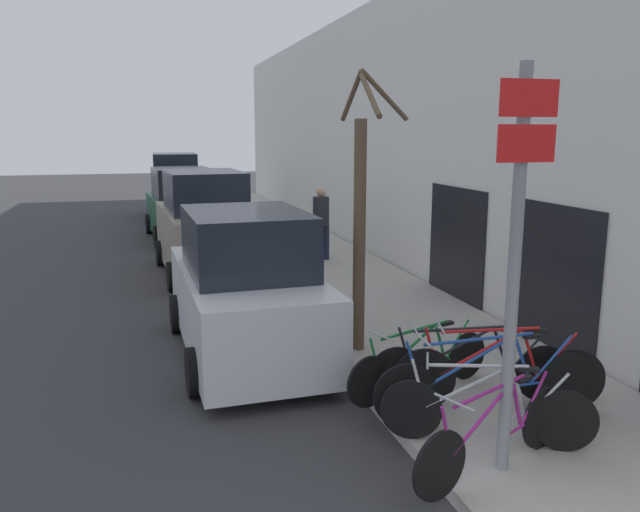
{
  "coord_description": "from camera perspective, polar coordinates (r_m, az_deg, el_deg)",
  "views": [
    {
      "loc": [
        -1.53,
        -2.01,
        3.27
      ],
      "look_at": [
        0.8,
        6.08,
        1.6
      ],
      "focal_mm": 35.0,
      "sensor_mm": 36.0,
      "label": 1
    }
  ],
  "objects": [
    {
      "name": "bicycle_0",
      "position": [
        6.23,
        15.76,
        -15.42
      ],
      "size": [
        2.02,
        0.83,
        0.88
      ],
      "rotation": [
        0.0,
        0.0,
        1.94
      ],
      "color": "black",
      "rests_on": "sidewalk_curb"
    },
    {
      "name": "street_tree",
      "position": [
        8.83,
        3.74,
        3.37
      ],
      "size": [
        1.02,
        1.83,
        3.98
      ],
      "color": "brown",
      "rests_on": "sidewalk_curb"
    },
    {
      "name": "parked_car_2",
      "position": [
        19.89,
        -12.46,
        4.4
      ],
      "size": [
        2.27,
        4.5,
        2.21
      ],
      "rotation": [
        0.0,
        0.0,
        0.07
      ],
      "color": "#144728",
      "rests_on": "ground"
    },
    {
      "name": "building_facade",
      "position": [
        16.99,
        4.23,
        11.06
      ],
      "size": [
        0.23,
        32.0,
        6.5
      ],
      "color": "silver",
      "rests_on": "ground"
    },
    {
      "name": "pedestrian_near",
      "position": [
        15.38,
        0.09,
        3.47
      ],
      "size": [
        0.46,
        0.4,
        1.81
      ],
      "rotation": [
        0.0,
        0.0,
        0.35
      ],
      "color": "#1E2338",
      "rests_on": "sidewalk_curb"
    },
    {
      "name": "bicycle_5",
      "position": [
        7.78,
        9.21,
        -9.67
      ],
      "size": [
        2.11,
        0.73,
        0.85
      ],
      "rotation": [
        0.0,
        0.0,
        1.86
      ],
      "color": "black",
      "rests_on": "sidewalk_curb"
    },
    {
      "name": "parked_car_3",
      "position": [
        25.07,
        -13.05,
        6.01
      ],
      "size": [
        2.09,
        4.62,
        2.48
      ],
      "rotation": [
        0.0,
        0.0,
        -0.03
      ],
      "color": "black",
      "rests_on": "ground"
    },
    {
      "name": "parked_car_0",
      "position": [
        9.27,
        -6.81,
        -3.14
      ],
      "size": [
        2.1,
        4.38,
        2.18
      ],
      "rotation": [
        0.0,
        0.0,
        0.02
      ],
      "color": "silver",
      "rests_on": "ground"
    },
    {
      "name": "parked_car_1",
      "position": [
        14.66,
        -10.5,
        2.5
      ],
      "size": [
        2.2,
        4.54,
        2.42
      ],
      "rotation": [
        0.0,
        0.0,
        0.05
      ],
      "color": "gray",
      "rests_on": "ground"
    },
    {
      "name": "signpost",
      "position": [
        5.77,
        17.42,
        -0.27
      ],
      "size": [
        0.56,
        0.13,
        3.71
      ],
      "color": "gray",
      "rests_on": "sidewalk_curb"
    },
    {
      "name": "bicycle_2",
      "position": [
        7.23,
        15.19,
        -11.18
      ],
      "size": [
        2.62,
        0.44,
        0.98
      ],
      "rotation": [
        0.0,
        0.0,
        1.48
      ],
      "color": "black",
      "rests_on": "sidewalk_curb"
    },
    {
      "name": "sidewalk_curb",
      "position": [
        16.85,
        -1.61,
        0.28
      ],
      "size": [
        3.2,
        32.0,
        0.15
      ],
      "color": "#ADA89E",
      "rests_on": "ground"
    },
    {
      "name": "bicycle_1",
      "position": [
        6.68,
        15.01,
        -13.44
      ],
      "size": [
        1.95,
        0.97,
        0.88
      ],
      "rotation": [
        0.0,
        0.0,
        1.12
      ],
      "color": "black",
      "rests_on": "sidewalk_curb"
    },
    {
      "name": "bicycle_3",
      "position": [
        7.51,
        16.04,
        -10.37
      ],
      "size": [
        2.32,
        0.78,
        0.99
      ],
      "rotation": [
        0.0,
        0.0,
        1.27
      ],
      "color": "black",
      "rests_on": "sidewalk_curb"
    },
    {
      "name": "bicycle_4",
      "position": [
        7.62,
        13.64,
        -10.05
      ],
      "size": [
        2.33,
        0.71,
        0.94
      ],
      "rotation": [
        0.0,
        0.0,
        1.32
      ],
      "color": "black",
      "rests_on": "sidewalk_curb"
    },
    {
      "name": "ground_plane",
      "position": [
        13.7,
        -9.22,
        -2.74
      ],
      "size": [
        80.0,
        80.0,
        0.0
      ],
      "primitive_type": "plane",
      "color": "#333335"
    }
  ]
}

